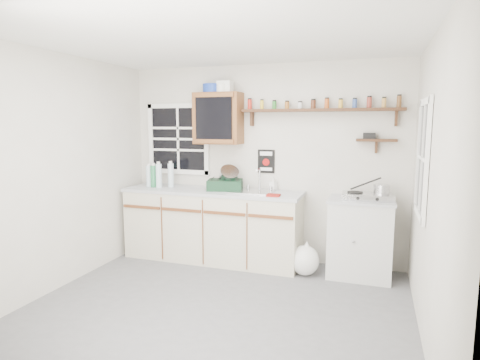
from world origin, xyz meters
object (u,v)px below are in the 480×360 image
object	(u,v)px
main_cabinet	(212,225)
right_cabinet	(360,237)
spice_shelf	(321,109)
dish_rack	(226,182)
upper_cabinet	(218,118)
hotplate	(368,196)

from	to	relation	value
main_cabinet	right_cabinet	world-z (taller)	main_cabinet
spice_shelf	dish_rack	xyz separation A→B (m)	(-1.15, -0.15, -0.91)
dish_rack	upper_cabinet	bearing A→B (deg)	133.93
spice_shelf	right_cabinet	bearing A→B (deg)	-19.98
right_cabinet	dish_rack	world-z (taller)	dish_rack
dish_rack	hotplate	world-z (taller)	dish_rack
upper_cabinet	hotplate	size ratio (longest dim) A/B	1.13
spice_shelf	dish_rack	size ratio (longest dim) A/B	3.82
main_cabinet	spice_shelf	distance (m)	1.99
spice_shelf	upper_cabinet	bearing A→B (deg)	-176.92
right_cabinet	spice_shelf	distance (m)	1.57
dish_rack	main_cabinet	bearing A→B (deg)	-175.22
main_cabinet	right_cabinet	distance (m)	1.84
dish_rack	hotplate	xyz separation A→B (m)	(1.73, -0.05, -0.08)
hotplate	right_cabinet	bearing A→B (deg)	161.22
right_cabinet	hotplate	world-z (taller)	hotplate
right_cabinet	dish_rack	bearing A→B (deg)	178.83
main_cabinet	hotplate	size ratio (longest dim) A/B	4.03
upper_cabinet	right_cabinet	bearing A→B (deg)	-3.76
main_cabinet	upper_cabinet	bearing A→B (deg)	76.32
right_cabinet	dish_rack	xyz separation A→B (m)	(-1.66, 0.03, 0.57)
main_cabinet	upper_cabinet	distance (m)	1.37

